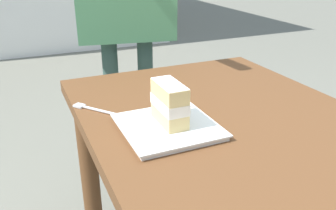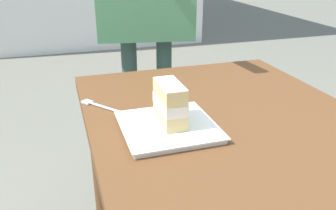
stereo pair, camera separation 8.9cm
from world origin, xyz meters
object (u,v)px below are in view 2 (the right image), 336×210
object	(u,v)px
patio_table	(241,174)
cake_slice	(170,103)
dessert_plate	(168,127)
dessert_fork	(101,106)

from	to	relation	value
patio_table	cake_slice	bearing A→B (deg)	-114.92
dessert_plate	dessert_fork	world-z (taller)	dessert_plate
dessert_plate	dessert_fork	bearing A→B (deg)	-143.39
dessert_plate	patio_table	bearing A→B (deg)	68.05
patio_table	cake_slice	size ratio (longest dim) A/B	9.42
cake_slice	dessert_plate	bearing A→B (deg)	-45.62
patio_table	dessert_plate	world-z (taller)	dessert_plate
cake_slice	patio_table	bearing A→B (deg)	65.08
dessert_plate	cake_slice	bearing A→B (deg)	134.38
cake_slice	dessert_fork	xyz separation A→B (m)	(-0.19, -0.15, -0.07)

